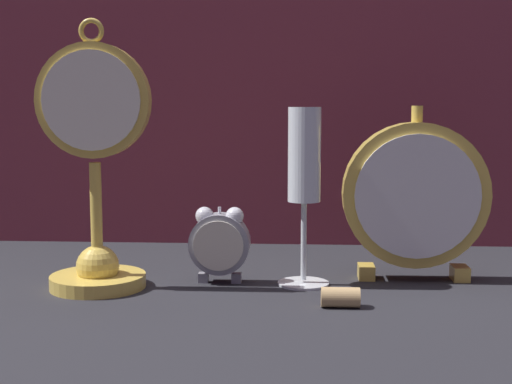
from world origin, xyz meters
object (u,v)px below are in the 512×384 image
Objects in this scene: pocket_watch_on_stand at (95,185)px; champagne_flute at (304,171)px; alarm_clock_twin_bell at (220,241)px; mantel_clock_silver at (415,196)px; wine_cork at (340,297)px.

pocket_watch_on_stand is 0.25m from champagne_flute.
mantel_clock_silver is at bearing 7.08° from alarm_clock_twin_bell.
mantel_clock_silver is 1.01× the size of champagne_flute.
wine_cork is (-0.10, -0.13, -0.10)m from mantel_clock_silver.
pocket_watch_on_stand is at bearing -173.06° from champagne_flute.
champagne_flute is at bearing -1.72° from alarm_clock_twin_bell.
pocket_watch_on_stand is 7.60× the size of wine_cork.
pocket_watch_on_stand reaches higher than wine_cork.
pocket_watch_on_stand is 3.36× the size of alarm_clock_twin_bell.
alarm_clock_twin_bell is 0.25m from mantel_clock_silver.
champagne_flute is (0.25, 0.03, 0.01)m from pocket_watch_on_stand.
champagne_flute is at bearing 112.35° from wine_cork.
alarm_clock_twin_bell is at bearing 145.14° from wine_cork.
mantel_clock_silver reaches higher than wine_cork.
alarm_clock_twin_bell is 2.26× the size of wine_cork.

